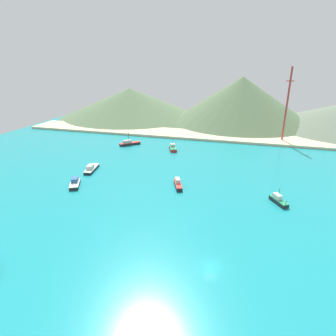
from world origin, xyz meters
TOP-DOWN VIEW (x-y plane):
  - ground at (0.00, 30.00)m, footprint 260.00×280.00m
  - fishing_boat_0 at (-51.18, 78.12)m, footprint 9.46×8.96m
  - fishing_boat_3 at (-28.27, 76.17)m, footprint 5.73×8.88m
  - fishing_boat_4 at (15.39, 33.25)m, footprint 5.44×7.12m
  - fishing_boat_5 at (-49.53, 27.75)m, footprint 6.04×8.31m
  - fishing_boat_6 at (-51.30, 41.64)m, footprint 4.57×10.44m
  - fishing_boat_7 at (-16.00, 36.51)m, footprint 4.85×8.41m
  - beach_strip at (0.00, 105.32)m, footprint 247.00×20.08m
  - hill_west at (-79.90, 148.37)m, footprint 101.68×101.68m
  - hill_central at (-1.13, 147.61)m, footprint 93.36×93.36m
  - radio_tower at (22.19, 105.18)m, footprint 3.68×2.94m

SIDE VIEW (x-z plane):
  - ground at x=0.00m, z-range -0.50..0.00m
  - beach_strip at x=0.00m, z-range 0.00..1.20m
  - fishing_boat_6 at x=-51.30m, z-range -0.42..2.21m
  - fishing_boat_5 at x=-49.53m, z-range -0.34..2.20m
  - fishing_boat_3 at x=-28.27m, z-range -2.16..4.02m
  - fishing_boat_0 at x=-51.18m, z-range -2.47..4.34m
  - fishing_boat_4 at x=15.39m, z-range -1.48..3.35m
  - fishing_boat_7 at x=-16.00m, z-range -0.36..2.24m
  - hill_west at x=-79.90m, z-range 0.00..20.45m
  - hill_central at x=-1.13m, z-range 0.00..29.78m
  - radio_tower at x=22.19m, z-range 0.37..37.17m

